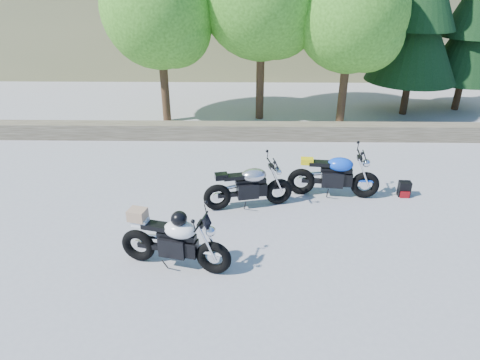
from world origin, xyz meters
name	(u,v)px	position (x,y,z in m)	size (l,w,h in m)	color
ground	(230,234)	(0.00, 0.00, 0.00)	(90.00, 90.00, 0.00)	gray
stone_wall	(236,131)	(0.00, 5.50, 0.25)	(22.00, 0.55, 0.50)	#4D4433
tree_decid_left	(162,13)	(-2.39, 7.14, 3.63)	(3.67, 3.67, 5.62)	#382314
tree_decid_right	(355,18)	(3.71, 6.94, 3.50)	(3.54, 3.54, 5.41)	#382314
conifer_near	(421,9)	(6.20, 8.20, 3.68)	(3.17, 3.17, 7.06)	#382314
conifer_far	(475,20)	(8.40, 8.80, 3.27)	(2.82, 2.82, 6.27)	#382314
silver_bike	(249,187)	(0.40, 1.15, 0.50)	(2.04, 0.72, 1.03)	black
white_bike	(174,240)	(-0.95, -1.06, 0.58)	(2.09, 0.79, 1.17)	black
blue_bike	(334,176)	(2.41, 1.70, 0.53)	(2.17, 0.69, 1.09)	black
backpack	(404,189)	(4.12, 1.72, 0.18)	(0.28, 0.25, 0.37)	black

